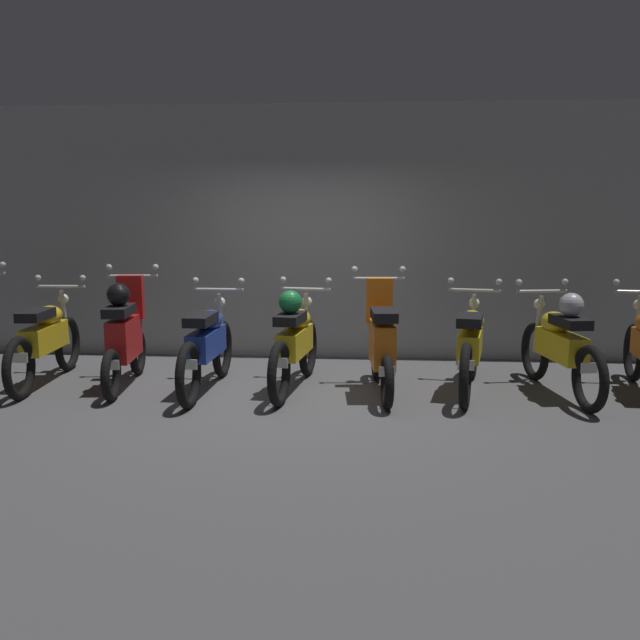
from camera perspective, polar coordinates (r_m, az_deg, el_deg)
The scene contains 9 objects.
ground_plane at distance 7.30m, azimuth -2.30°, elevation -6.24°, with size 80.00×80.00×0.00m, color #4C4C4F.
back_wall at distance 9.20m, azimuth -0.83°, elevation 7.00°, with size 16.00×0.30×3.19m, color gray.
motorbike_slot_1 at distance 8.33m, azimuth -21.14°, elevation -1.45°, with size 0.59×1.95×1.15m.
motorbike_slot_2 at distance 7.91m, azimuth -15.37°, elevation -1.14°, with size 0.59×1.68×1.29m.
motorbike_slot_3 at distance 7.57m, azimuth -9.03°, elevation -1.97°, with size 0.59×1.95×1.15m.
motorbike_slot_4 at distance 7.51m, azimuth -2.02°, elevation -1.66°, with size 0.59×1.95×1.15m.
motorbike_slot_5 at distance 7.40m, azimuth 4.95°, elevation -1.85°, with size 0.59×1.68×1.29m.
motorbike_slot_6 at distance 7.59m, azimuth 11.94°, elevation -2.02°, with size 0.62×1.93×1.15m.
motorbike_slot_7 at distance 7.71m, azimuth 18.71°, elevation -1.86°, with size 0.60×1.94×1.15m.
Camera 1 is at (0.81, -7.00, 1.93)m, focal length 39.95 mm.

